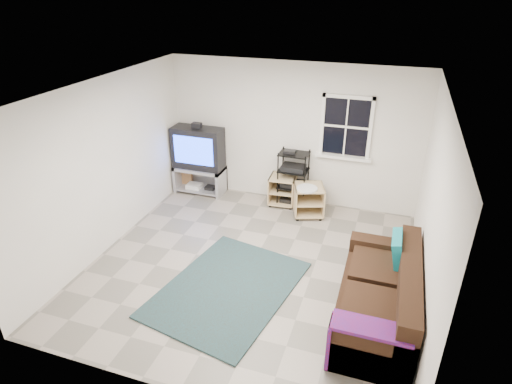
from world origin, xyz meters
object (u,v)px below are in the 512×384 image
(side_table_right, at_px, (308,198))
(sofa, at_px, (380,299))
(tv_unit, at_px, (199,155))
(av_rack, at_px, (293,182))
(side_table_left, at_px, (283,189))

(side_table_right, height_order, sofa, sofa)
(tv_unit, xyz_separation_m, av_rack, (1.87, 0.05, -0.32))
(tv_unit, relative_size, sofa, 0.70)
(side_table_left, distance_m, side_table_right, 0.61)
(av_rack, bearing_deg, side_table_right, -38.89)
(side_table_left, xyz_separation_m, sofa, (1.95, -2.64, 0.03))
(side_table_right, relative_size, sofa, 0.32)
(tv_unit, xyz_separation_m, side_table_left, (1.68, 0.05, -0.48))
(side_table_right, distance_m, sofa, 2.74)
(av_rack, relative_size, side_table_right, 1.64)
(av_rack, xyz_separation_m, side_table_left, (-0.19, -0.00, -0.17))
(tv_unit, distance_m, side_table_right, 2.28)
(tv_unit, bearing_deg, side_table_right, -6.08)
(side_table_right, bearing_deg, tv_unit, 173.92)
(side_table_right, xyz_separation_m, sofa, (1.41, -2.35, -0.00))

